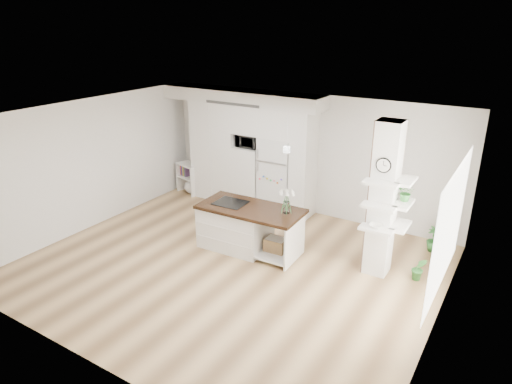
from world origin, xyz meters
TOP-DOWN VIEW (x-y plane):
  - floor at (0.00, 0.00)m, footprint 7.00×6.00m
  - room at (0.00, 0.00)m, footprint 7.04×6.04m
  - cabinet_wall at (-1.45, 2.67)m, footprint 4.00×0.71m
  - refrigerator at (-0.53, 2.68)m, footprint 0.78×0.69m
  - column at (2.38, 1.13)m, footprint 0.69×0.90m
  - window at (3.48, 0.30)m, footprint 0.00×2.40m
  - pendant_light at (1.70, 0.15)m, footprint 0.12×0.12m
  - kitchen_island at (-0.23, 0.69)m, footprint 2.01×1.01m
  - bookshelf at (-2.97, 2.49)m, footprint 0.72×0.53m
  - floor_plant_a at (3.00, 1.29)m, footprint 0.28×0.25m
  - floor_plant_b at (3.00, 2.50)m, footprint 0.34×0.34m
  - microwave at (-1.27, 2.62)m, footprint 0.54×0.37m
  - shelf_plant at (2.63, 1.30)m, footprint 0.27×0.23m
  - decor_bowl at (2.30, 0.90)m, footprint 0.22×0.22m

SIDE VIEW (x-z plane):
  - floor at x=0.00m, z-range -0.01..0.01m
  - floor_plant_a at x=3.00m, z-range 0.00..0.43m
  - floor_plant_b at x=3.00m, z-range 0.00..0.51m
  - bookshelf at x=-2.97m, z-range -0.05..0.72m
  - kitchen_island at x=-0.23m, z-range -0.26..1.19m
  - refrigerator at x=-0.53m, z-range 0.00..1.75m
  - decor_bowl at x=2.30m, z-range 0.98..1.03m
  - column at x=2.38m, z-range 0.00..2.70m
  - window at x=3.48m, z-range 0.30..2.70m
  - cabinet_wall at x=-1.45m, z-range 0.16..2.86m
  - shelf_plant at x=2.63m, z-range 1.38..1.67m
  - microwave at x=-1.27m, z-range 1.42..1.72m
  - room at x=0.00m, z-range 0.50..3.22m
  - pendant_light at x=1.70m, z-range 2.07..2.17m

